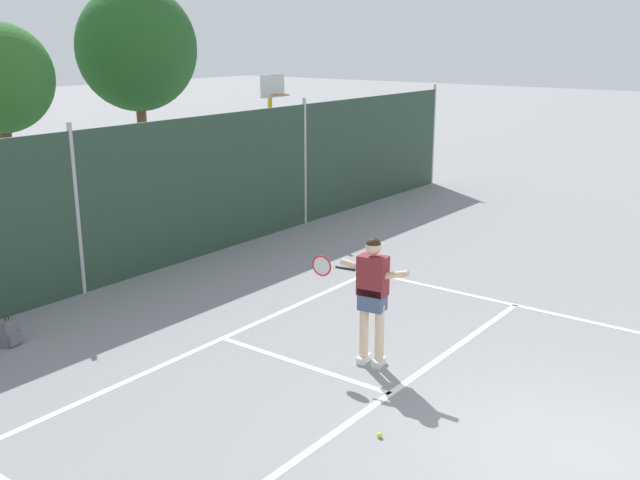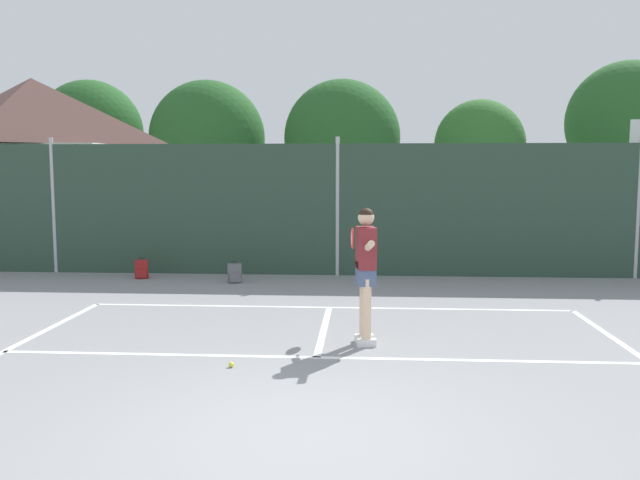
{
  "view_description": "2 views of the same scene",
  "coord_description": "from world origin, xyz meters",
  "px_view_note": "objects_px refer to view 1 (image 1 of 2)",
  "views": [
    {
      "loc": [
        -7.47,
        -2.02,
        4.48
      ],
      "look_at": [
        1.36,
        4.64,
        1.42
      ],
      "focal_mm": 41.21,
      "sensor_mm": 36.0,
      "label": 1
    },
    {
      "loc": [
        0.57,
        -5.61,
        2.37
      ],
      "look_at": [
        -0.11,
        4.78,
        1.25
      ],
      "focal_mm": 36.96,
      "sensor_mm": 36.0,
      "label": 2
    }
  ],
  "objects_px": {
    "tennis_player": "(372,290)",
    "tennis_ball": "(380,435)",
    "backpack_grey": "(9,333)",
    "basketball_hoop": "(272,122)"
  },
  "relations": [
    {
      "from": "tennis_player",
      "to": "backpack_grey",
      "type": "bearing_deg",
      "value": 120.11
    },
    {
      "from": "tennis_ball",
      "to": "tennis_player",
      "type": "bearing_deg",
      "value": 36.42
    },
    {
      "from": "basketball_hoop",
      "to": "tennis_ball",
      "type": "distance_m",
      "value": 12.36
    },
    {
      "from": "tennis_player",
      "to": "backpack_grey",
      "type": "xyz_separation_m",
      "value": [
        -2.72,
        4.69,
        -0.92
      ]
    },
    {
      "from": "tennis_player",
      "to": "tennis_ball",
      "type": "bearing_deg",
      "value": -143.58
    },
    {
      "from": "tennis_player",
      "to": "tennis_ball",
      "type": "height_order",
      "value": "tennis_player"
    },
    {
      "from": "basketball_hoop",
      "to": "tennis_ball",
      "type": "relative_size",
      "value": 53.79
    },
    {
      "from": "backpack_grey",
      "to": "tennis_player",
      "type": "bearing_deg",
      "value": -59.89
    },
    {
      "from": "tennis_player",
      "to": "backpack_grey",
      "type": "height_order",
      "value": "tennis_player"
    },
    {
      "from": "basketball_hoop",
      "to": "backpack_grey",
      "type": "relative_size",
      "value": 7.67
    }
  ]
}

